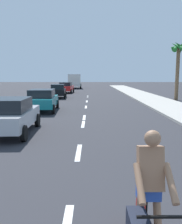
% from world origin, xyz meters
% --- Properties ---
extents(ground_plane, '(160.00, 160.00, 0.00)m').
position_xyz_m(ground_plane, '(0.00, 20.00, 0.00)').
color(ground_plane, '#2D2D33').
extents(sidewalk_strip, '(3.60, 80.00, 0.14)m').
position_xyz_m(sidewalk_strip, '(6.83, 22.00, 0.07)').
color(sidewalk_strip, '#B2ADA3').
rests_on(sidewalk_strip, ground).
extents(lane_stripe_2, '(0.16, 1.80, 0.01)m').
position_xyz_m(lane_stripe_2, '(0.00, 8.66, 0.00)').
color(lane_stripe_2, white).
rests_on(lane_stripe_2, ground).
extents(lane_stripe_3, '(0.16, 1.80, 0.01)m').
position_xyz_m(lane_stripe_3, '(0.00, 13.41, 0.00)').
color(lane_stripe_3, white).
rests_on(lane_stripe_3, ground).
extents(lane_stripe_4, '(0.16, 1.80, 0.01)m').
position_xyz_m(lane_stripe_4, '(0.00, 15.47, 0.00)').
color(lane_stripe_4, white).
rests_on(lane_stripe_4, ground).
extents(lane_stripe_5, '(0.16, 1.80, 0.01)m').
position_xyz_m(lane_stripe_5, '(0.00, 20.51, 0.00)').
color(lane_stripe_5, white).
rests_on(lane_stripe_5, ground).
extents(lane_stripe_6, '(0.16, 1.80, 0.01)m').
position_xyz_m(lane_stripe_6, '(0.00, 24.87, 0.00)').
color(lane_stripe_6, white).
rests_on(lane_stripe_6, ground).
extents(lane_stripe_7, '(0.16, 1.80, 0.01)m').
position_xyz_m(lane_stripe_7, '(0.00, 30.24, 0.00)').
color(lane_stripe_7, white).
rests_on(lane_stripe_7, ground).
extents(lane_stripe_8, '(0.16, 1.80, 0.01)m').
position_xyz_m(lane_stripe_8, '(0.00, 31.23, 0.00)').
color(lane_stripe_8, white).
rests_on(lane_stripe_8, ground).
extents(cyclist, '(0.62, 1.71, 1.82)m').
position_xyz_m(cyclist, '(1.18, 3.89, 0.83)').
color(cyclist, black).
rests_on(cyclist, ground).
extents(parked_car_silver, '(2.04, 4.21, 1.57)m').
position_xyz_m(parked_car_silver, '(-3.10, 11.34, 0.84)').
color(parked_car_silver, '#B7BABF').
rests_on(parked_car_silver, ground).
extents(parked_car_teal, '(2.19, 4.48, 1.57)m').
position_xyz_m(parked_car_teal, '(-3.07, 18.25, 0.84)').
color(parked_car_teal, '#14727A').
rests_on(parked_car_teal, ground).
extents(parked_car_black, '(1.96, 3.89, 1.57)m').
position_xyz_m(parked_car_black, '(-3.33, 28.59, 0.83)').
color(parked_car_black, black).
rests_on(parked_car_black, ground).
extents(parked_car_red, '(2.17, 4.46, 1.57)m').
position_xyz_m(parked_car_red, '(-3.28, 36.99, 0.84)').
color(parked_car_red, red).
rests_on(parked_car_red, ground).
extents(delivery_truck, '(2.91, 6.35, 2.80)m').
position_xyz_m(delivery_truck, '(-2.91, 50.25, 1.50)').
color(delivery_truck, '#23478C').
rests_on(delivery_truck, ground).
extents(palm_tree_far, '(1.87, 1.96, 6.14)m').
position_xyz_m(palm_tree_far, '(9.22, 25.98, 4.61)').
color(palm_tree_far, brown).
rests_on(palm_tree_far, ground).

